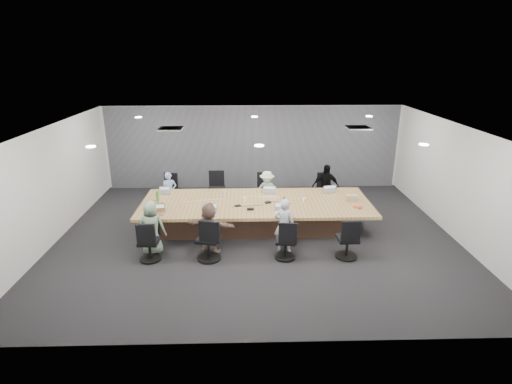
{
  "coord_description": "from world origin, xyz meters",
  "views": [
    {
      "loc": [
        -0.27,
        -9.31,
        4.47
      ],
      "look_at": [
        0.0,
        0.4,
        1.05
      ],
      "focal_mm": 28.0,
      "sensor_mm": 36.0,
      "label": 1
    }
  ],
  "objects_px": {
    "mug_brown": "(154,203)",
    "person_3": "(325,187)",
    "person_0": "(170,192)",
    "laptop_4": "(156,214)",
    "chair_4": "(149,245)",
    "bottle_green_left": "(157,196)",
    "stapler": "(250,209)",
    "chair_5": "(209,242)",
    "chair_2": "(266,193)",
    "canvas_bag": "(352,198)",
    "chair_1": "(217,192)",
    "bottle_green_right": "(284,201)",
    "laptop_0": "(166,192)",
    "chair_3": "(323,193)",
    "laptop_5": "(211,214)",
    "chair_6": "(285,243)",
    "snack_packet": "(358,207)",
    "chair_7": "(347,242)",
    "laptop_6": "(282,213)",
    "laptop_2": "(268,191)",
    "conference_table": "(256,214)",
    "person_6": "(284,225)",
    "chair_0": "(172,194)",
    "person_2": "(267,190)",
    "person_4": "(152,228)",
    "laptop_3": "(329,191)",
    "person_5": "(209,228)"
  },
  "relations": [
    {
      "from": "chair_3",
      "to": "laptop_3",
      "type": "bearing_deg",
      "value": 80.77
    },
    {
      "from": "chair_2",
      "to": "person_3",
      "type": "distance_m",
      "value": 1.8
    },
    {
      "from": "chair_1",
      "to": "canvas_bag",
      "type": "xyz_separation_m",
      "value": [
        3.7,
        -1.66,
        0.38
      ]
    },
    {
      "from": "mug_brown",
      "to": "snack_packet",
      "type": "bearing_deg",
      "value": -4.32
    },
    {
      "from": "chair_4",
      "to": "chair_1",
      "type": "bearing_deg",
      "value": 71.26
    },
    {
      "from": "laptop_4",
      "to": "bottle_green_left",
      "type": "height_order",
      "value": "bottle_green_left"
    },
    {
      "from": "person_0",
      "to": "chair_3",
      "type": "bearing_deg",
      "value": -7.84
    },
    {
      "from": "person_5",
      "to": "laptop_6",
      "type": "height_order",
      "value": "person_5"
    },
    {
      "from": "chair_6",
      "to": "snack_packet",
      "type": "height_order",
      "value": "snack_packet"
    },
    {
      "from": "chair_6",
      "to": "snack_packet",
      "type": "distance_m",
      "value": 2.32
    },
    {
      "from": "person_3",
      "to": "laptop_6",
      "type": "relative_size",
      "value": 4.26
    },
    {
      "from": "conference_table",
      "to": "person_0",
      "type": "relative_size",
      "value": 5.2
    },
    {
      "from": "person_0",
      "to": "laptop_2",
      "type": "height_order",
      "value": "person_0"
    },
    {
      "from": "mug_brown",
      "to": "canvas_bag",
      "type": "bearing_deg",
      "value": 1.58
    },
    {
      "from": "person_0",
      "to": "bottle_green_right",
      "type": "distance_m",
      "value": 3.61
    },
    {
      "from": "chair_5",
      "to": "laptop_5",
      "type": "xyz_separation_m",
      "value": [
        0.0,
        0.9,
        0.33
      ]
    },
    {
      "from": "chair_6",
      "to": "bottle_green_left",
      "type": "distance_m",
      "value": 3.73
    },
    {
      "from": "laptop_0",
      "to": "mug_brown",
      "type": "relative_size",
      "value": 2.95
    },
    {
      "from": "chair_7",
      "to": "laptop_0",
      "type": "height_order",
      "value": "chair_7"
    },
    {
      "from": "laptop_0",
      "to": "person_2",
      "type": "xyz_separation_m",
      "value": [
        2.88,
        0.55,
        -0.16
      ]
    },
    {
      "from": "person_0",
      "to": "person_2",
      "type": "relative_size",
      "value": 0.98
    },
    {
      "from": "bottle_green_right",
      "to": "mug_brown",
      "type": "relative_size",
      "value": 2.37
    },
    {
      "from": "chair_0",
      "to": "laptop_5",
      "type": "height_order",
      "value": "chair_0"
    },
    {
      "from": "person_0",
      "to": "laptop_4",
      "type": "distance_m",
      "value": 2.16
    },
    {
      "from": "laptop_4",
      "to": "canvas_bag",
      "type": "height_order",
      "value": "canvas_bag"
    },
    {
      "from": "person_0",
      "to": "person_4",
      "type": "bearing_deg",
      "value": -100.72
    },
    {
      "from": "stapler",
      "to": "chair_5",
      "type": "bearing_deg",
      "value": -135.22
    },
    {
      "from": "chair_1",
      "to": "chair_4",
      "type": "bearing_deg",
      "value": 69.9
    },
    {
      "from": "laptop_0",
      "to": "person_3",
      "type": "relative_size",
      "value": 0.21
    },
    {
      "from": "stapler",
      "to": "canvas_bag",
      "type": "xyz_separation_m",
      "value": [
        2.7,
        0.63,
        0.04
      ]
    },
    {
      "from": "laptop_2",
      "to": "person_4",
      "type": "distance_m",
      "value": 3.54
    },
    {
      "from": "person_0",
      "to": "person_6",
      "type": "bearing_deg",
      "value": -52.94
    },
    {
      "from": "laptop_0",
      "to": "stapler",
      "type": "distance_m",
      "value": 2.74
    },
    {
      "from": "person_3",
      "to": "mug_brown",
      "type": "xyz_separation_m",
      "value": [
        -4.76,
        -1.46,
        0.1
      ]
    },
    {
      "from": "chair_3",
      "to": "person_2",
      "type": "bearing_deg",
      "value": 2.15
    },
    {
      "from": "chair_1",
      "to": "chair_7",
      "type": "xyz_separation_m",
      "value": [
        3.19,
        -3.4,
        -0.04
      ]
    },
    {
      "from": "laptop_0",
      "to": "laptop_4",
      "type": "distance_m",
      "value": 1.6
    },
    {
      "from": "chair_4",
      "to": "bottle_green_left",
      "type": "height_order",
      "value": "bottle_green_left"
    },
    {
      "from": "mug_brown",
      "to": "person_4",
      "type": "bearing_deg",
      "value": -80.53
    },
    {
      "from": "mug_brown",
      "to": "person_3",
      "type": "bearing_deg",
      "value": 17.02
    },
    {
      "from": "chair_2",
      "to": "canvas_bag",
      "type": "xyz_separation_m",
      "value": [
        2.18,
        -1.66,
        0.44
      ]
    },
    {
      "from": "bottle_green_left",
      "to": "mug_brown",
      "type": "xyz_separation_m",
      "value": [
        -0.06,
        -0.22,
        -0.09
      ]
    },
    {
      "from": "person_4",
      "to": "mug_brown",
      "type": "xyz_separation_m",
      "value": [
        -0.21,
        1.24,
        0.15
      ]
    },
    {
      "from": "laptop_4",
      "to": "person_5",
      "type": "height_order",
      "value": "person_5"
    },
    {
      "from": "bottle_green_right",
      "to": "chair_7",
      "type": "bearing_deg",
      "value": -47.94
    },
    {
      "from": "chair_0",
      "to": "person_2",
      "type": "relative_size",
      "value": 0.66
    },
    {
      "from": "chair_5",
      "to": "person_5",
      "type": "height_order",
      "value": "person_5"
    },
    {
      "from": "laptop_2",
      "to": "bottle_green_left",
      "type": "xyz_separation_m",
      "value": [
        -2.96,
        -0.68,
        0.13
      ]
    },
    {
      "from": "chair_3",
      "to": "laptop_4",
      "type": "xyz_separation_m",
      "value": [
        -4.55,
        -2.5,
        0.39
      ]
    },
    {
      "from": "person_4",
      "to": "mug_brown",
      "type": "height_order",
      "value": "person_4"
    }
  ]
}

